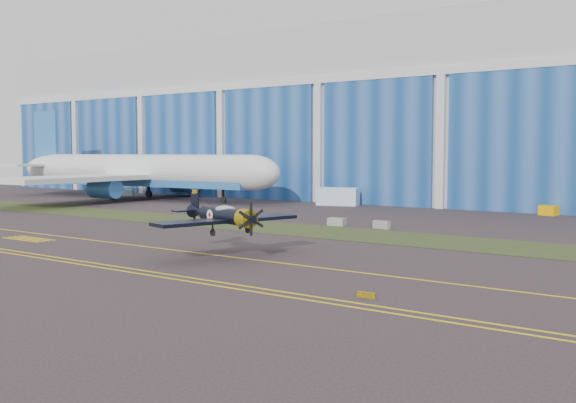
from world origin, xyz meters
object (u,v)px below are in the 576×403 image
Objects in this scene: warbird at (223,215)px; tug at (549,210)px; jetliner at (142,135)px; shipping_container at (338,197)px.

tug is (11.69, 52.47, -2.68)m from warbird.
shipping_container is at bearing 9.98° from jetliner.
tug is at bearing -12.37° from shipping_container.
shipping_container is at bearing -160.20° from tug.
jetliner is 10.62× the size of shipping_container.
jetliner is 38.27m from shipping_container.
tug is at bearing 92.93° from warbird.
warbird is at bearing -40.25° from jetliner.
jetliner reaches higher than shipping_container.
jetliner is at bearing -154.93° from tug.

